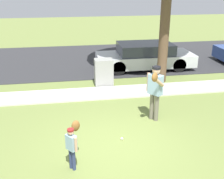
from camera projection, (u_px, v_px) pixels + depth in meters
The scene contains 8 objects.
ground_plane at pixel (99, 95), 10.34m from camera, with size 48.00×48.00×0.00m, color olive.
sidewalk_strip at pixel (99, 93), 10.42m from camera, with size 36.00×1.20×0.06m, color beige.
road_surface at pixel (88, 59), 15.02m from camera, with size 36.00×6.80×0.02m, color #2D2D30.
person_adult at pixel (155, 88), 8.10m from camera, with size 0.54×0.85×1.70m.
person_child at pixel (73, 140), 6.11m from camera, with size 0.38×0.56×1.07m.
baseball at pixel (122, 139), 7.42m from camera, with size 0.07×0.07×0.07m, color white.
utility_cabinet at pixel (104, 72), 11.10m from camera, with size 0.73×0.52×1.10m, color gray.
parked_sedan_silver at pixel (145, 56), 13.20m from camera, with size 4.60×1.80×1.23m.
Camera 1 is at (-1.06, -5.99, 4.00)m, focal length 44.23 mm.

